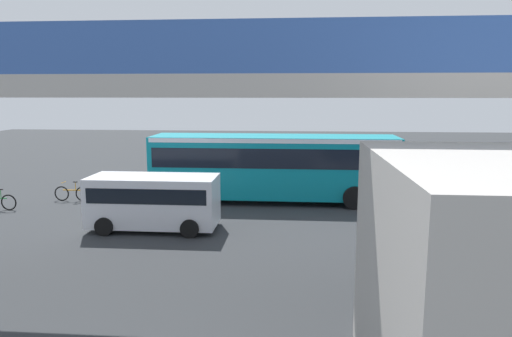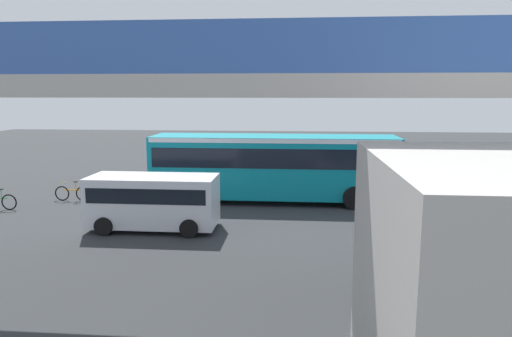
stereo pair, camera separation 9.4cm
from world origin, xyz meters
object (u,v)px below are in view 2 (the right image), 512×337
at_px(city_bus, 273,162).
at_px(pedestrian, 286,175).
at_px(parked_van, 153,199).
at_px(traffic_sign, 376,153).
at_px(bicycle_orange, 73,193).

bearing_deg(city_bus, pedestrian, -103.39).
distance_m(parked_van, traffic_sign, 13.22).
height_order(bicycle_orange, traffic_sign, traffic_sign).
height_order(parked_van, bicycle_orange, parked_van).
xyz_separation_m(city_bus, bicycle_orange, (9.63, 0.80, -1.51)).
height_order(pedestrian, traffic_sign, traffic_sign).
bearing_deg(traffic_sign, pedestrian, 19.23).
bearing_deg(bicycle_orange, traffic_sign, -162.58).
xyz_separation_m(pedestrian, traffic_sign, (-4.88, -1.70, 1.00)).
relative_size(parked_van, traffic_sign, 1.71).
height_order(city_bus, traffic_sign, city_bus).
height_order(bicycle_orange, pedestrian, pedestrian).
bearing_deg(parked_van, bicycle_orange, -38.33).
bearing_deg(pedestrian, parked_van, 56.20).
xyz_separation_m(parked_van, bicycle_orange, (5.32, -4.21, -0.81)).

